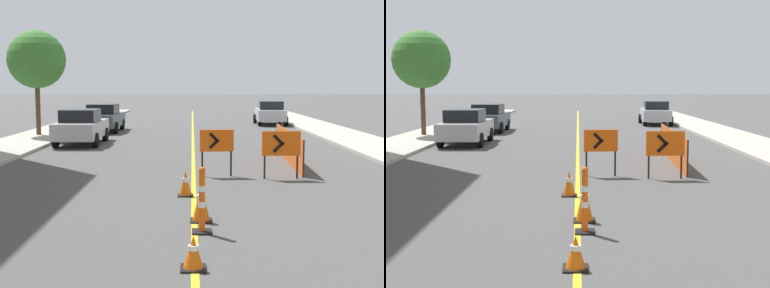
% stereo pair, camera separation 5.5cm
% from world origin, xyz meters
% --- Properties ---
extents(lane_stripe, '(0.12, 59.15, 0.01)m').
position_xyz_m(lane_stripe, '(0.00, 29.57, 0.00)').
color(lane_stripe, gold).
rests_on(lane_stripe, ground_plane).
extents(sidewalk_left, '(2.88, 59.15, 0.12)m').
position_xyz_m(sidewalk_left, '(-7.79, 29.57, 0.06)').
color(sidewalk_left, '#ADA89E').
rests_on(sidewalk_left, ground_plane).
extents(sidewalk_right, '(2.88, 59.15, 0.12)m').
position_xyz_m(sidewalk_right, '(7.79, 29.57, 0.06)').
color(sidewalk_right, '#ADA89E').
rests_on(sidewalk_right, ground_plane).
extents(traffic_cone_fourth, '(0.38, 0.38, 0.50)m').
position_xyz_m(traffic_cone_fourth, '(-0.03, 11.80, 0.25)').
color(traffic_cone_fourth, black).
rests_on(traffic_cone_fourth, ground_plane).
extents(traffic_cone_fifth, '(0.43, 0.43, 0.75)m').
position_xyz_m(traffic_cone_fifth, '(0.14, 14.56, 0.37)').
color(traffic_cone_fifth, black).
rests_on(traffic_cone_fifth, ground_plane).
extents(traffic_cone_farthest, '(0.37, 0.37, 0.62)m').
position_xyz_m(traffic_cone_farthest, '(-0.20, 16.98, 0.31)').
color(traffic_cone_farthest, black).
rests_on(traffic_cone_farthest, ground_plane).
extents(delineator_post_rear, '(0.36, 0.36, 1.22)m').
position_xyz_m(delineator_post_rear, '(0.14, 13.74, 0.53)').
color(delineator_post_rear, black).
rests_on(delineator_post_rear, ground_plane).
extents(arrow_barricade_primary, '(1.00, 0.14, 1.38)m').
position_xyz_m(arrow_barricade_primary, '(0.68, 19.80, 0.98)').
color(arrow_barricade_primary, '#EF560C').
rests_on(arrow_barricade_primary, ground_plane).
extents(arrow_barricade_secondary, '(1.10, 0.09, 1.37)m').
position_xyz_m(arrow_barricade_secondary, '(2.50, 19.35, 0.97)').
color(arrow_barricade_secondary, '#EF560C').
rests_on(arrow_barricade_secondary, ground_plane).
extents(safety_mesh_fence, '(0.30, 6.55, 1.10)m').
position_xyz_m(safety_mesh_fence, '(3.31, 22.79, 0.55)').
color(safety_mesh_fence, '#EF560C').
rests_on(safety_mesh_fence, ground_plane).
extents(parked_car_curb_near, '(1.93, 4.31, 1.59)m').
position_xyz_m(parked_car_curb_near, '(-5.04, 28.24, 0.80)').
color(parked_car_curb_near, '#B7B7BC').
rests_on(parked_car_curb_near, ground_plane).
extents(parked_car_curb_mid, '(1.95, 4.35, 1.59)m').
position_xyz_m(parked_car_curb_mid, '(-5.08, 34.71, 0.80)').
color(parked_car_curb_mid, '#474C51').
rests_on(parked_car_curb_mid, ground_plane).
extents(parked_car_curb_far, '(2.05, 4.40, 1.59)m').
position_xyz_m(parked_car_curb_far, '(5.21, 40.10, 0.80)').
color(parked_car_curb_far, '#B7B7BC').
rests_on(parked_car_curb_far, ground_plane).
extents(street_tree_left_near, '(2.93, 2.93, 5.30)m').
position_xyz_m(street_tree_left_near, '(-7.94, 31.61, 3.94)').
color(street_tree_left_near, '#4C3823').
rests_on(street_tree_left_near, sidewalk_left).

